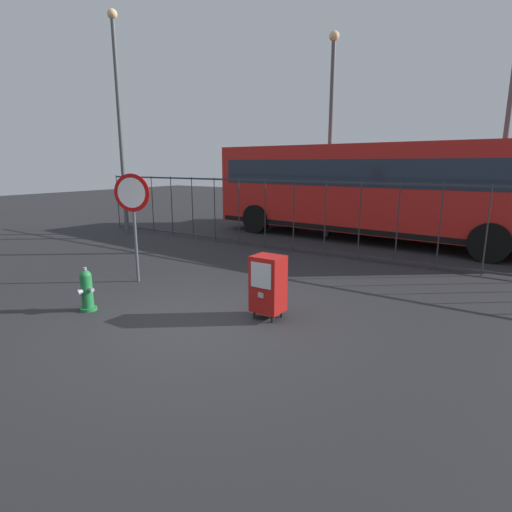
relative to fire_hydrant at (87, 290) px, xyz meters
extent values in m
plane|color=#262628|center=(1.96, 0.53, -0.35)|extent=(60.00, 60.00, 0.00)
cylinder|color=#1E7238|center=(0.00, 0.00, -0.33)|extent=(0.28, 0.28, 0.05)
cylinder|color=#1E7238|center=(0.00, 0.00, -0.03)|extent=(0.19, 0.19, 0.55)
sphere|color=#1E7238|center=(0.00, 0.00, 0.25)|extent=(0.19, 0.19, 0.19)
cylinder|color=gray|center=(0.00, 0.00, 0.37)|extent=(0.06, 0.06, 0.05)
cylinder|color=gray|center=(0.00, -0.13, 0.00)|extent=(0.09, 0.08, 0.09)
cylinder|color=gray|center=(-0.13, 0.00, 0.03)|extent=(0.07, 0.07, 0.07)
cylinder|color=gray|center=(0.13, 0.00, 0.03)|extent=(0.07, 0.07, 0.07)
cylinder|color=black|center=(2.54, 1.26, -0.29)|extent=(0.04, 0.04, 0.12)
cylinder|color=black|center=(2.88, 1.26, -0.29)|extent=(0.04, 0.04, 0.12)
cylinder|color=black|center=(2.54, 1.54, -0.29)|extent=(0.04, 0.04, 0.12)
cylinder|color=black|center=(2.88, 1.54, -0.29)|extent=(0.04, 0.04, 0.12)
cube|color=#9E1411|center=(2.71, 1.40, 0.22)|extent=(0.48, 0.40, 0.90)
cube|color=#B2B7BF|center=(2.71, 1.19, 0.40)|extent=(0.36, 0.01, 0.40)
cube|color=gray|center=(2.71, 1.19, 0.08)|extent=(0.10, 0.02, 0.08)
cylinder|color=#4C4F54|center=(-0.67, 1.64, 0.75)|extent=(0.06, 0.06, 2.20)
cylinder|color=red|center=(-0.67, 1.62, 1.50)|extent=(0.71, 0.31, 0.76)
cylinder|color=white|center=(-0.67, 1.61, 1.50)|extent=(0.56, 0.23, 0.60)
cube|color=#2D2D33|center=(1.96, 6.17, 1.60)|extent=(18.00, 0.04, 0.05)
cube|color=#2D2D33|center=(1.96, 6.17, -0.25)|extent=(18.00, 0.04, 0.05)
cylinder|color=#2D2D33|center=(-7.04, 6.17, 0.65)|extent=(0.03, 0.03, 2.00)
cylinder|color=#2D2D33|center=(-6.10, 6.17, 0.65)|extent=(0.03, 0.03, 2.00)
cylinder|color=#2D2D33|center=(-5.15, 6.17, 0.65)|extent=(0.03, 0.03, 2.00)
cylinder|color=#2D2D33|center=(-4.20, 6.17, 0.65)|extent=(0.03, 0.03, 2.00)
cylinder|color=#2D2D33|center=(-3.25, 6.17, 0.65)|extent=(0.03, 0.03, 2.00)
cylinder|color=#2D2D33|center=(-2.31, 6.17, 0.65)|extent=(0.03, 0.03, 2.00)
cylinder|color=#2D2D33|center=(-1.36, 6.17, 0.65)|extent=(0.03, 0.03, 2.00)
cylinder|color=#2D2D33|center=(-0.41, 6.17, 0.65)|extent=(0.03, 0.03, 2.00)
cylinder|color=#2D2D33|center=(0.54, 6.17, 0.65)|extent=(0.03, 0.03, 2.00)
cylinder|color=#2D2D33|center=(1.48, 6.17, 0.65)|extent=(0.03, 0.03, 2.00)
cylinder|color=#2D2D33|center=(2.43, 6.17, 0.65)|extent=(0.03, 0.03, 2.00)
cylinder|color=#2D2D33|center=(3.38, 6.17, 0.65)|extent=(0.03, 0.03, 2.00)
cylinder|color=#2D2D33|center=(4.33, 6.17, 0.65)|extent=(0.03, 0.03, 2.00)
cylinder|color=#2D2D33|center=(5.27, 6.17, 0.65)|extent=(0.03, 0.03, 2.00)
cube|color=red|center=(1.67, 9.17, 1.32)|extent=(10.64, 3.20, 2.65)
cube|color=#1E2838|center=(1.67, 9.17, 1.80)|extent=(10.02, 3.18, 0.80)
cube|color=black|center=(1.67, 9.17, 0.10)|extent=(10.44, 3.19, 0.16)
cylinder|color=black|center=(5.25, 7.67, 0.15)|extent=(1.02, 0.35, 1.00)
cylinder|color=black|center=(5.42, 10.17, 0.15)|extent=(1.02, 0.35, 1.00)
cylinder|color=black|center=(-2.08, 8.17, 0.15)|extent=(1.02, 0.35, 1.00)
cylinder|color=black|center=(-1.92, 10.66, 0.15)|extent=(1.02, 0.35, 1.00)
cube|color=gold|center=(4.28, 13.27, 1.32)|extent=(10.73, 3.78, 2.65)
cube|color=#1E2838|center=(4.28, 13.27, 1.80)|extent=(10.11, 3.72, 0.80)
cube|color=black|center=(4.28, 13.27, 0.10)|extent=(10.52, 3.76, 0.16)
cylinder|color=black|center=(0.79, 11.58, 0.15)|extent=(1.03, 0.40, 1.00)
cylinder|color=black|center=(0.48, 14.06, 0.15)|extent=(1.03, 0.40, 1.00)
cylinder|color=#4C4F54|center=(5.18, 9.68, 2.99)|extent=(0.14, 0.14, 6.68)
cylinder|color=#4C4F54|center=(-5.77, 5.49, 3.12)|extent=(0.14, 0.14, 6.95)
sphere|color=#FFD18C|center=(-5.77, 5.49, 6.70)|extent=(0.32, 0.32, 0.32)
cylinder|color=#4C4F54|center=(0.28, 9.00, 2.74)|extent=(0.14, 0.14, 6.18)
sphere|color=#FFD18C|center=(0.28, 9.00, 5.93)|extent=(0.32, 0.32, 0.32)
camera|label=1|loc=(6.02, -3.87, 2.07)|focal=28.81mm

